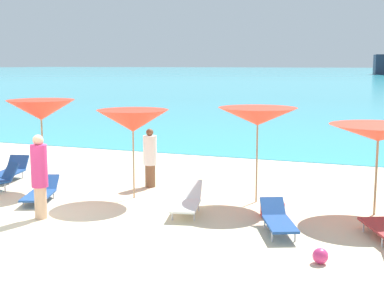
{
  "coord_description": "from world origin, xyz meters",
  "views": [
    {
      "loc": [
        7.29,
        -9.43,
        3.38
      ],
      "look_at": [
        2.13,
        4.02,
        1.2
      ],
      "focal_mm": 49.86,
      "sensor_mm": 36.0,
      "label": 1
    }
  ],
  "objects": [
    {
      "name": "umbrella_5",
      "position": [
        4.19,
        3.07,
        2.12
      ],
      "size": [
        1.98,
        1.98,
        2.33
      ],
      "color": "#9E7F59",
      "rests_on": "ground_plane"
    },
    {
      "name": "umbrella_6",
      "position": [
        6.96,
        2.94,
        1.86
      ],
      "size": [
        2.18,
        2.18,
        2.04
      ],
      "color": "#9E7F59",
      "rests_on": "ground_plane"
    },
    {
      "name": "lounge_chair_9",
      "position": [
        2.96,
        1.55,
        0.29
      ],
      "size": [
        0.91,
        1.69,
        0.62
      ],
      "rotation": [
        0.0,
        0.0,
        0.24
      ],
      "color": "white",
      "rests_on": "ground_plane"
    },
    {
      "name": "umbrella_4",
      "position": [
        1.19,
        2.36,
        1.97
      ],
      "size": [
        1.88,
        1.88,
        2.24
      ],
      "color": "#9E7F59",
      "rests_on": "ground_plane"
    },
    {
      "name": "ground_plane",
      "position": [
        0.0,
        10.0,
        -0.15
      ],
      "size": [
        50.0,
        100.0,
        0.3
      ],
      "primitive_type": "cube",
      "color": "beige"
    },
    {
      "name": "beach_ball",
      "position": [
        6.22,
        -0.54,
        0.14
      ],
      "size": [
        0.27,
        0.27,
        0.27
      ],
      "primitive_type": "sphere",
      "color": "#D83372",
      "rests_on": "ground_plane"
    },
    {
      "name": "lounge_chair_11",
      "position": [
        -3.18,
        2.95,
        0.28
      ],
      "size": [
        0.93,
        1.58,
        0.64
      ],
      "rotation": [
        0.0,
        0.0,
        0.22
      ],
      "color": "#1E478C",
      "rests_on": "ground_plane"
    },
    {
      "name": "umbrella_3",
      "position": [
        -1.62,
        2.45,
        2.14
      ],
      "size": [
        2.0,
        2.0,
        2.42
      ],
      "color": "#9E7F59",
      "rests_on": "ground_plane"
    },
    {
      "name": "cooler_box",
      "position": [
        4.83,
        1.97,
        0.17
      ],
      "size": [
        0.59,
        0.5,
        0.34
      ],
      "primitive_type": "cube",
      "rotation": [
        0.0,
        0.0,
        0.33
      ],
      "color": "red",
      "rests_on": "ground_plane"
    },
    {
      "name": "lounge_chair_0",
      "position": [
        -0.81,
        1.23,
        0.24
      ],
      "size": [
        1.07,
        1.66,
        0.53
      ],
      "rotation": [
        0.0,
        0.0,
        0.35
      ],
      "color": "#1E478C",
      "rests_on": "ground_plane"
    },
    {
      "name": "ocean_water",
      "position": [
        0.0,
        228.85,
        0.01
      ],
      "size": [
        650.0,
        440.0,
        0.02
      ],
      "primitive_type": "cube",
      "color": "#38B7CC",
      "rests_on": "ground_plane"
    },
    {
      "name": "lounge_chair_7",
      "position": [
        5.19,
        0.89,
        0.27
      ],
      "size": [
        1.08,
        1.6,
        0.56
      ],
      "rotation": [
        0.0,
        0.0,
        0.41
      ],
      "color": "#1E478C",
      "rests_on": "ground_plane"
    },
    {
      "name": "beachgoer_1",
      "position": [
        0.11,
        -0.01,
        0.99
      ],
      "size": [
        0.36,
        0.36,
        1.86
      ],
      "rotation": [
        0.0,
        0.0,
        3.55
      ],
      "color": "#DBAA84",
      "rests_on": "ground_plane"
    },
    {
      "name": "beachgoer_2",
      "position": [
        1.05,
        3.61,
        0.84
      ],
      "size": [
        0.38,
        0.38,
        1.62
      ],
      "rotation": [
        0.0,
        0.0,
        5.05
      ],
      "color": "brown",
      "rests_on": "ground_plane"
    }
  ]
}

